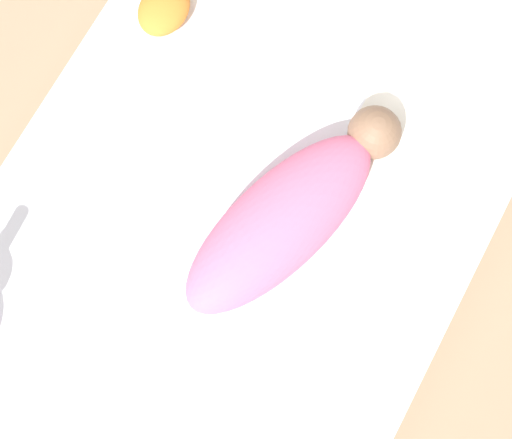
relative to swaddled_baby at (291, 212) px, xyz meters
The scene contains 6 objects.
ground_plane 0.27m from the swaddled_baby, 120.25° to the left, with size 12.00×12.00×0.00m, color #9E8466.
bed_mattress 0.19m from the swaddled_baby, 120.25° to the left, with size 1.51×1.01×0.17m.
burp_cloth 0.27m from the swaddled_baby, 22.07° to the right, with size 0.23×0.15×0.02m.
swaddled_baby is the anchor object (origin of this frame).
pillow 0.58m from the swaddled_baby, 11.73° to the right, with size 0.31×0.39×0.08m.
turtle_plush 0.56m from the swaddled_baby, 57.90° to the left, with size 0.18×0.11×0.06m.
Camera 1 is at (-0.25, -0.20, 1.67)m, focal length 50.00 mm.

